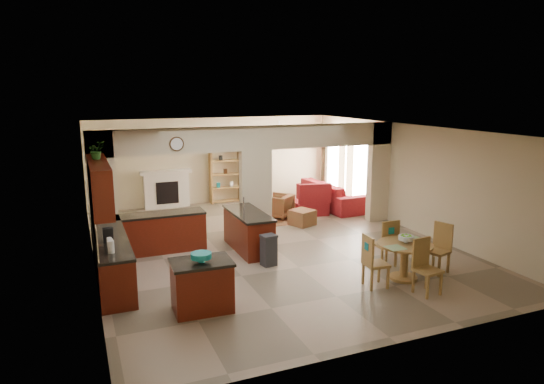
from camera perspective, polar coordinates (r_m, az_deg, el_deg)
name	(u,v)px	position (r m, az deg, el deg)	size (l,w,h in m)	color
floor	(270,245)	(11.77, -0.19, -6.29)	(10.00, 10.00, 0.00)	#88745E
ceiling	(270,129)	(11.21, -0.20, 7.43)	(10.00, 10.00, 0.00)	white
wall_back	(213,160)	(16.08, -6.92, 3.70)	(8.00, 8.00, 0.00)	beige
wall_front	(403,254)	(7.18, 15.11, -7.02)	(8.00, 8.00, 0.00)	beige
wall_left	(90,203)	(10.61, -20.65, -1.26)	(10.00, 10.00, 0.00)	beige
wall_right	(409,177)	(13.41, 15.87, 1.69)	(10.00, 10.00, 0.00)	beige
partition_left_pier	(102,193)	(11.59, -19.35, -0.09)	(0.60, 0.25, 2.80)	beige
partition_center_pier	(256,193)	(12.38, -1.93, -0.10)	(0.80, 0.25, 2.20)	beige
partition_right_pier	(378,172)	(14.02, 12.40, 2.30)	(0.60, 0.25, 2.80)	beige
partition_header	(255,138)	(12.17, -1.98, 6.36)	(8.00, 0.25, 0.60)	beige
kitchen_counter	(131,246)	(10.65, -16.24, -6.13)	(2.52, 3.29, 1.48)	#441507
upper_cabinets	(99,185)	(9.72, -19.65, 0.80)	(0.35, 2.40, 0.90)	#441507
peninsula	(248,231)	(11.33, -2.79, -4.61)	(0.70, 1.85, 0.91)	#441507
wall_clock	(177,144)	(11.49, -11.15, 5.56)	(0.34, 0.34, 0.03)	#462D17
rug	(282,219)	(14.07, 1.13, -3.21)	(1.60, 1.30, 0.01)	brown
fireplace	(166,188)	(15.71, -12.31, 0.41)	(1.60, 0.35, 1.20)	silver
shelving_unit	(225,176)	(16.09, -5.50, 1.93)	(1.00, 0.32, 1.80)	brown
window_a	(361,171)	(15.27, 10.44, 2.39)	(0.02, 0.90, 1.90)	white
window_b	(334,164)	(16.70, 7.30, 3.30)	(0.02, 0.90, 1.90)	white
glazed_door	(347,172)	(16.00, 8.79, 2.34)	(0.02, 0.70, 2.10)	white
drape_a_left	(371,175)	(14.75, 11.56, 2.02)	(0.10, 0.28, 2.30)	#43221B
drape_a_right	(350,169)	(15.75, 9.14, 2.72)	(0.10, 0.28, 2.30)	#43221B
drape_b_left	(342,166)	(16.17, 8.23, 2.99)	(0.10, 0.28, 2.30)	#43221B
drape_b_right	(325,162)	(17.20, 6.20, 3.58)	(0.10, 0.28, 2.30)	#43221B
ceiling_fan	(279,128)	(14.57, 0.85, 7.53)	(1.00, 1.00, 0.10)	white
kitchen_island	(202,285)	(8.41, -8.24, -10.82)	(1.04, 0.76, 0.88)	#441507
teal_bowl	(201,258)	(8.17, -8.33, -7.64)	(0.35, 0.35, 0.16)	#138487
trash_can	(269,251)	(10.38, -0.40, -7.00)	(0.29, 0.25, 0.62)	#2C2C2E
dining_table	(405,255)	(9.95, 15.33, -7.20)	(1.08, 1.08, 0.73)	brown
fruit_bowl	(406,239)	(9.91, 15.50, -5.32)	(0.31, 0.31, 0.16)	#5EB927
sofa	(332,194)	(15.60, 7.02, -0.26)	(1.09, 2.79, 0.81)	maroon
chaise	(310,207)	(14.69, 4.49, -1.83)	(0.97, 0.80, 0.39)	maroon
armchair	(278,206)	(14.21, 0.74, -1.64)	(0.74, 0.76, 0.69)	maroon
ottoman	(302,217)	(13.47, 3.57, -3.01)	(0.58, 0.58, 0.42)	maroon
plant	(96,150)	(9.91, -19.99, 4.65)	(0.32, 0.27, 0.35)	#1F4F15
chair_north	(387,241)	(10.54, 13.40, -5.66)	(0.43, 0.44, 1.02)	brown
chair_east	(440,246)	(10.54, 19.12, -6.00)	(0.53, 0.53, 1.02)	brown
chair_south	(425,264)	(9.40, 17.52, -8.06)	(0.47, 0.47, 1.02)	brown
chair_west	(372,259)	(9.39, 11.70, -7.77)	(0.46, 0.46, 1.02)	brown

